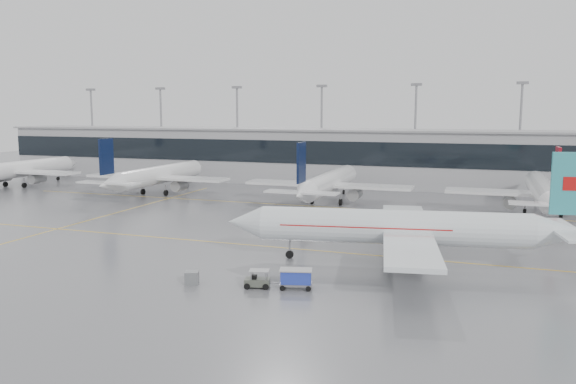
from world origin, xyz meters
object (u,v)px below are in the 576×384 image
(baggage_tug, at_px, (257,281))
(air_canada_jet, at_px, (405,228))
(baggage_cart, at_px, (296,277))
(gse_unit, at_px, (192,278))

(baggage_tug, bearing_deg, air_canada_jet, 33.49)
(air_canada_jet, height_order, baggage_tug, air_canada_jet)
(air_canada_jet, xyz_separation_m, baggage_cart, (-8.26, -12.16, -2.82))
(air_canada_jet, relative_size, baggage_cart, 11.65)
(baggage_tug, bearing_deg, gse_unit, 175.43)
(air_canada_jet, bearing_deg, baggage_tug, 38.35)
(air_canada_jet, xyz_separation_m, baggage_tug, (-11.75, -13.06, -3.30))
(baggage_cart, distance_m, gse_unit, 9.94)
(air_canada_jet, distance_m, gse_unit, 23.12)
(air_canada_jet, bearing_deg, gse_unit, 28.53)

